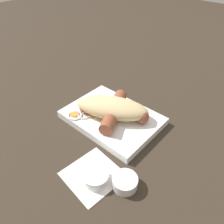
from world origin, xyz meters
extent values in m
plane|color=#33281E|center=(0.00, 0.00, 0.00)|extent=(3.00, 3.00, 0.00)
cube|color=white|center=(0.00, 0.00, 0.01)|extent=(0.24, 0.18, 0.02)
ellipsoid|color=#DBBC84|center=(0.00, 0.00, 0.04)|extent=(0.21, 0.16, 0.05)
cylinder|color=brown|center=(-0.01, 0.00, 0.04)|extent=(0.10, 0.15, 0.03)
sphere|color=brown|center=(0.06, 0.04, 0.04)|extent=(0.03, 0.03, 0.03)
sphere|color=brown|center=(-0.08, -0.03, 0.04)|extent=(0.03, 0.03, 0.03)
cylinder|color=orange|center=(0.04, 0.03, 0.02)|extent=(0.04, 0.04, 0.00)
cylinder|color=orange|center=(0.07, 0.07, 0.02)|extent=(0.03, 0.03, 0.00)
torus|color=silver|center=(0.07, 0.07, 0.02)|extent=(0.04, 0.04, 0.00)
torus|color=silver|center=(0.05, 0.05, 0.02)|extent=(0.04, 0.04, 0.00)
cube|color=white|center=(-0.08, 0.16, 0.00)|extent=(0.12, 0.12, 0.00)
cylinder|color=white|center=(-0.10, 0.16, 0.01)|extent=(0.05, 0.05, 0.02)
cylinder|color=gold|center=(-0.10, 0.16, 0.01)|extent=(0.04, 0.04, 0.01)
cylinder|color=white|center=(-0.15, 0.13, 0.01)|extent=(0.05, 0.05, 0.02)
cylinder|color=maroon|center=(-0.15, 0.13, 0.01)|extent=(0.04, 0.04, 0.01)
camera|label=1|loc=(-0.30, 0.33, 0.40)|focal=35.00mm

